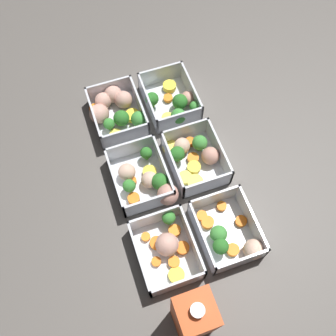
{
  "coord_description": "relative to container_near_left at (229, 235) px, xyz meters",
  "views": [
    {
      "loc": [
        -0.38,
        0.13,
        0.85
      ],
      "look_at": [
        0.0,
        0.0,
        0.02
      ],
      "focal_mm": 42.0,
      "sensor_mm": 36.0,
      "label": 1
    }
  ],
  "objects": [
    {
      "name": "container_near_right",
      "position": [
        0.37,
        -0.0,
        0.0
      ],
      "size": [
        0.16,
        0.13,
        0.06
      ],
      "color": "silver",
      "rests_on": "ground_plane"
    },
    {
      "name": "container_near_center",
      "position": [
        0.21,
        0.0,
        -0.0
      ],
      "size": [
        0.16,
        0.13,
        0.06
      ],
      "color": "silver",
      "rests_on": "ground_plane"
    },
    {
      "name": "ground_plane",
      "position": [
        0.2,
        0.07,
        -0.02
      ],
      "size": [
        4.0,
        4.0,
        0.0
      ],
      "primitive_type": "plane",
      "color": "#56514C"
    },
    {
      "name": "container_far_left",
      "position": [
        0.02,
        0.14,
        -0.0
      ],
      "size": [
        0.16,
        0.12,
        0.06
      ],
      "color": "silver",
      "rests_on": "ground_plane"
    },
    {
      "name": "juice_carton",
      "position": [
        -0.13,
        0.14,
        0.07
      ],
      "size": [
        0.07,
        0.07,
        0.2
      ],
      "color": "#D14C1E",
      "rests_on": "ground_plane"
    },
    {
      "name": "container_near_left",
      "position": [
        0.0,
        0.0,
        0.0
      ],
      "size": [
        0.17,
        0.13,
        0.06
      ],
      "color": "silver",
      "rests_on": "ground_plane"
    },
    {
      "name": "container_far_right",
      "position": [
        0.39,
        0.14,
        0.0
      ],
      "size": [
        0.17,
        0.14,
        0.06
      ],
      "color": "silver",
      "rests_on": "ground_plane"
    },
    {
      "name": "container_far_center",
      "position": [
        0.18,
        0.13,
        0.0
      ],
      "size": [
        0.18,
        0.14,
        0.06
      ],
      "color": "silver",
      "rests_on": "ground_plane"
    }
  ]
}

